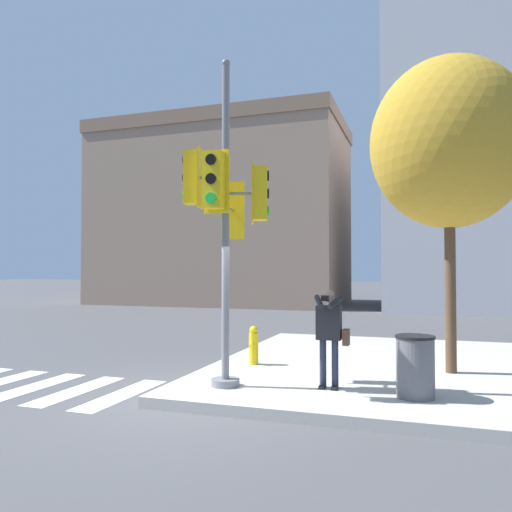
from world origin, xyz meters
TOP-DOWN VIEW (x-y plane):
  - ground_plane at (0.00, 0.00)m, footprint 160.00×160.00m
  - sidewalk_corner at (3.50, 3.50)m, footprint 8.00×8.00m
  - crosswalk_stripes at (-3.01, 0.12)m, footprint 4.10×2.24m
  - traffic_signal_pole at (0.49, 0.58)m, footprint 1.46×1.47m
  - person_photographer at (2.18, 0.98)m, footprint 0.58×0.54m
  - street_tree at (4.13, 2.93)m, footprint 2.95×2.95m
  - fire_hydrant at (0.33, 2.52)m, footprint 0.19×0.25m
  - trash_bin at (3.52, 0.79)m, footprint 0.59×0.59m
  - building_left at (-8.42, 22.08)m, footprint 15.26×8.50m

SIDE VIEW (x-z plane):
  - ground_plane at x=0.00m, z-range 0.00..0.00m
  - crosswalk_stripes at x=-3.01m, z-range 0.00..0.01m
  - sidewalk_corner at x=3.50m, z-range 0.00..0.17m
  - fire_hydrant at x=0.33m, z-range 0.17..0.95m
  - trash_bin at x=3.52m, z-range 0.17..1.11m
  - person_photographer at x=2.18m, z-range 0.32..1.93m
  - traffic_signal_pole at x=0.49m, z-range 0.39..5.90m
  - street_tree at x=4.13m, z-range 1.52..7.50m
  - building_left at x=-8.42m, z-range 0.01..11.21m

